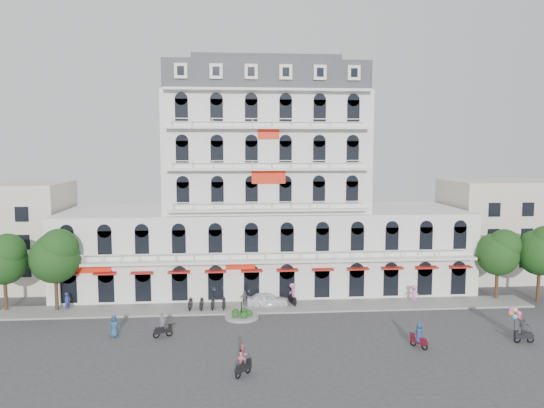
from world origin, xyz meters
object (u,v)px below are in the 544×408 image
Objects in this scene: rider_west at (163,326)px; rider_northeast at (524,331)px; rider_southwest at (243,359)px; parked_car at (267,299)px; rider_center at (292,294)px; balloon_vendor at (518,322)px; rider_east at (419,336)px.

rider_west reaches higher than rider_northeast.
rider_west is 0.91× the size of rider_southwest.
rider_northeast is (29.78, -3.74, 0.08)m from rider_west.
rider_center reaches higher than parked_car.
rider_center is at bearing -91.58° from parked_car.
rider_west is at bearing -70.96° from rider_center.
rider_northeast reaches higher than parked_car.
rider_west is 0.86× the size of balloon_vendor.
rider_southwest is at bearing -33.18° from rider_center.
rider_east is (11.31, -12.16, 0.29)m from parked_car.
rider_center is at bearing 13.70° from rider_west.
rider_east is at bearing -138.66° from parked_car.
rider_southwest is at bearing -166.01° from balloon_vendor.
rider_northeast is at bearing 41.69° from rider_center.
rider_west is 0.89× the size of rider_center.
rider_southwest is 1.11× the size of rider_northeast.
balloon_vendor is at bearing -24.66° from rider_west.
balloon_vendor is (20.57, -10.44, 0.56)m from parked_car.
rider_southwest is 14.76m from rider_east.
rider_west is at bearing 45.17° from rider_east.
parked_car is 23.07m from balloon_vendor.
rider_west is 21.17m from rider_east.
rider_northeast reaches higher than rider_east.
rider_northeast is (20.32, -11.78, 0.29)m from parked_car.
balloon_vendor reaches higher than rider_center.
rider_west is 10.55m from rider_southwest.
rider_northeast is at bearing -100.23° from balloon_vendor.
rider_center is at bearing 2.12° from rider_east.
rider_center is (-8.75, 12.16, 0.25)m from rider_east.
rider_center reaches higher than rider_southwest.
rider_east is at bearing 6.39° from rider_northeast.
balloon_vendor reaches higher than rider_west.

